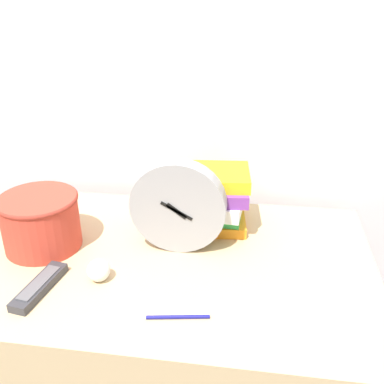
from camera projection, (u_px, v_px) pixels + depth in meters
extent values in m
cube|color=silver|center=(177.00, 41.00, 1.28)|extent=(6.00, 0.04, 2.40)
cube|color=tan|center=(157.00, 362.00, 1.30)|extent=(1.11, 0.66, 0.73)
cylinder|color=#99999E|center=(178.00, 206.00, 1.12)|extent=(0.24, 0.05, 0.24)
cylinder|color=white|center=(177.00, 209.00, 1.11)|extent=(0.21, 0.01, 0.21)
cube|color=black|center=(177.00, 211.00, 1.10)|extent=(0.05, 0.01, 0.04)
cube|color=black|center=(177.00, 211.00, 1.10)|extent=(0.08, 0.01, 0.05)
cylinder|color=black|center=(177.00, 211.00, 1.10)|extent=(0.01, 0.01, 0.01)
cube|color=orange|center=(205.00, 218.00, 1.29)|extent=(0.25, 0.20, 0.03)
cube|color=green|center=(204.00, 208.00, 1.27)|extent=(0.22, 0.15, 0.04)
cube|color=white|center=(201.00, 201.00, 1.23)|extent=(0.24, 0.17, 0.04)
cube|color=#7A3899|center=(207.00, 190.00, 1.21)|extent=(0.23, 0.19, 0.03)
cube|color=yellow|center=(205.00, 177.00, 1.20)|extent=(0.25, 0.17, 0.03)
cylinder|color=#C63D2D|center=(41.00, 222.00, 1.15)|extent=(0.20, 0.20, 0.14)
torus|color=#9F3024|center=(37.00, 199.00, 1.12)|extent=(0.20, 0.20, 0.01)
cube|color=#333338|center=(40.00, 287.00, 1.01)|extent=(0.07, 0.18, 0.02)
cube|color=#59595E|center=(39.00, 282.00, 1.01)|extent=(0.05, 0.13, 0.00)
sphere|color=white|center=(99.00, 270.00, 1.04)|extent=(0.05, 0.05, 0.05)
cylinder|color=navy|center=(178.00, 317.00, 0.93)|extent=(0.13, 0.03, 0.01)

